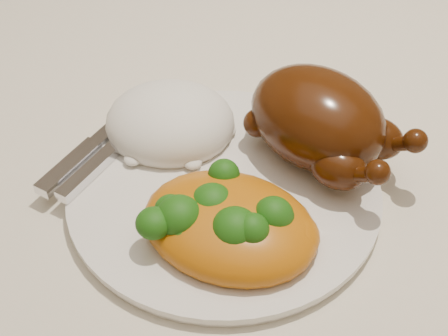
% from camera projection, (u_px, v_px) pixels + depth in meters
% --- Properties ---
extents(dining_table, '(1.60, 0.90, 0.76)m').
position_uv_depth(dining_table, '(270.00, 142.00, 0.72)').
color(dining_table, brown).
rests_on(dining_table, floor).
extents(tablecloth, '(1.73, 1.03, 0.18)m').
position_uv_depth(tablecloth, '(273.00, 91.00, 0.67)').
color(tablecloth, beige).
rests_on(tablecloth, dining_table).
extents(dinner_plate, '(0.28, 0.28, 0.01)m').
position_uv_depth(dinner_plate, '(224.00, 190.00, 0.52)').
color(dinner_plate, white).
rests_on(dinner_plate, tablecloth).
extents(roast_chicken, '(0.16, 0.13, 0.08)m').
position_uv_depth(roast_chicken, '(320.00, 120.00, 0.51)').
color(roast_chicken, '#421D07').
rests_on(roast_chicken, dinner_plate).
extents(rice_mound, '(0.15, 0.14, 0.06)m').
position_uv_depth(rice_mound, '(170.00, 123.00, 0.55)').
color(rice_mound, white).
rests_on(rice_mound, dinner_plate).
extents(mac_and_cheese, '(0.14, 0.11, 0.05)m').
position_uv_depth(mac_and_cheese, '(231.00, 224.00, 0.46)').
color(mac_and_cheese, '#C8770C').
rests_on(mac_and_cheese, dinner_plate).
extents(cutlery, '(0.03, 0.17, 0.01)m').
position_uv_depth(cutlery, '(97.00, 152.00, 0.53)').
color(cutlery, silver).
rests_on(cutlery, dinner_plate).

